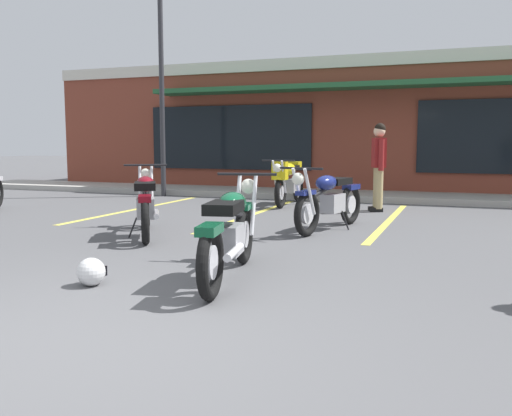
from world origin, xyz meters
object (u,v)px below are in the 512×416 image
object	(u,v)px
motorcycle_silver_naked	(288,180)
helmet_on_pavement	(91,272)
motorcycle_foreground_classic	(230,231)
parking_lot_lamp_post	(159,56)
motorcycle_red_sportbike	(146,203)
person_in_black_shirt	(379,162)
motorcycle_blue_standard	(330,199)

from	to	relation	value
motorcycle_silver_naked	helmet_on_pavement	xyz separation A→B (m)	(0.27, -6.94, -0.40)
motorcycle_foreground_classic	parking_lot_lamp_post	bearing A→B (deg)	124.63
motorcycle_red_sportbike	helmet_on_pavement	size ratio (longest dim) A/B	7.19
motorcycle_foreground_classic	person_in_black_shirt	xyz separation A→B (m)	(0.55, 5.88, 0.49)
motorcycle_foreground_classic	person_in_black_shirt	size ratio (longest dim) A/B	1.25
motorcycle_blue_standard	parking_lot_lamp_post	xyz separation A→B (m)	(-5.04, 3.72, 2.91)
motorcycle_silver_naked	parking_lot_lamp_post	xyz separation A→B (m)	(-3.48, 0.75, 2.84)
motorcycle_silver_naked	person_in_black_shirt	size ratio (longest dim) A/B	1.26
motorcycle_blue_standard	person_in_black_shirt	world-z (taller)	person_in_black_shirt
person_in_black_shirt	helmet_on_pavement	xyz separation A→B (m)	(-1.64, -6.56, -0.82)
motorcycle_foreground_classic	motorcycle_red_sportbike	bearing A→B (deg)	137.89
motorcycle_red_sportbike	parking_lot_lamp_post	xyz separation A→B (m)	(-2.72, 5.09, 2.91)
motorcycle_silver_naked	person_in_black_shirt	bearing A→B (deg)	-11.14
motorcycle_red_sportbike	parking_lot_lamp_post	world-z (taller)	parking_lot_lamp_post
motorcycle_foreground_classic	parking_lot_lamp_post	world-z (taller)	parking_lot_lamp_post
motorcycle_red_sportbike	parking_lot_lamp_post	distance (m)	6.46
motorcycle_foreground_classic	parking_lot_lamp_post	distance (m)	8.99
parking_lot_lamp_post	motorcycle_red_sportbike	bearing A→B (deg)	-61.88
person_in_black_shirt	motorcycle_foreground_classic	bearing A→B (deg)	-95.32
helmet_on_pavement	parking_lot_lamp_post	size ratio (longest dim) A/B	0.05
motorcycle_silver_naked	person_in_black_shirt	xyz separation A→B (m)	(1.91, -0.38, 0.42)
motorcycle_silver_naked	person_in_black_shirt	distance (m)	1.99
motorcycle_foreground_classic	person_in_black_shirt	world-z (taller)	person_in_black_shirt
motorcycle_blue_standard	motorcycle_red_sportbike	bearing A→B (deg)	-149.44
motorcycle_blue_standard	person_in_black_shirt	bearing A→B (deg)	82.52
motorcycle_silver_naked	parking_lot_lamp_post	size ratio (longest dim) A/B	0.40
helmet_on_pavement	person_in_black_shirt	bearing A→B (deg)	76.00
motorcycle_silver_naked	parking_lot_lamp_post	distance (m)	4.55
motorcycle_red_sportbike	person_in_black_shirt	distance (m)	4.80
parking_lot_lamp_post	motorcycle_foreground_classic	bearing A→B (deg)	-55.37
motorcycle_foreground_classic	motorcycle_silver_naked	world-z (taller)	same
motorcycle_blue_standard	helmet_on_pavement	xyz separation A→B (m)	(-1.30, -3.97, -0.33)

